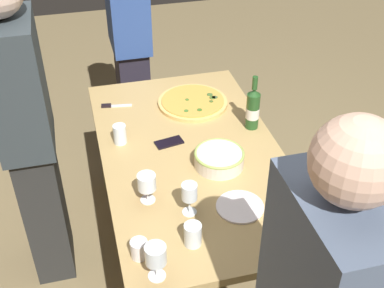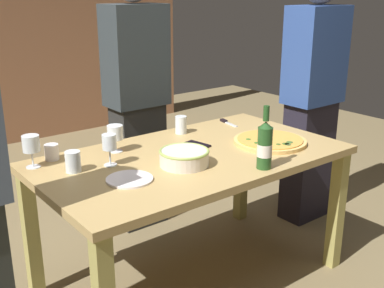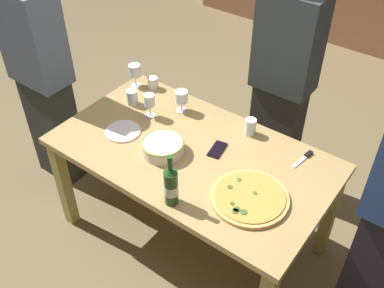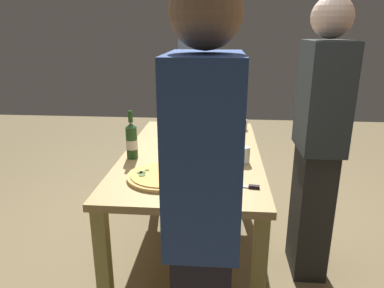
# 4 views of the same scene
# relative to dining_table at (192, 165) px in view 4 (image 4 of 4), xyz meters

# --- Properties ---
(ground_plane) EXTENTS (8.00, 8.00, 0.00)m
(ground_plane) POSITION_rel_dining_table_xyz_m (0.00, 0.00, -0.66)
(ground_plane) COLOR olive
(dining_table) EXTENTS (1.60, 0.90, 0.75)m
(dining_table) POSITION_rel_dining_table_xyz_m (0.00, 0.00, 0.00)
(dining_table) COLOR tan
(dining_table) RESTS_ON ground
(pizza) EXTENTS (0.40, 0.40, 0.03)m
(pizza) POSITION_rel_dining_table_xyz_m (0.45, -0.12, 0.11)
(pizza) COLOR #E2B162
(pizza) RESTS_ON dining_table
(serving_bowl) EXTENTS (0.25, 0.25, 0.08)m
(serving_bowl) POSITION_rel_dining_table_xyz_m (-0.13, -0.10, 0.14)
(serving_bowl) COLOR silver
(serving_bowl) RESTS_ON dining_table
(wine_bottle) EXTENTS (0.07, 0.07, 0.31)m
(wine_bottle) POSITION_rel_dining_table_xyz_m (0.15, -0.37, 0.21)
(wine_bottle) COLOR #224B1F
(wine_bottle) RESTS_ON dining_table
(wine_glass_near_pizza) EXTENTS (0.07, 0.07, 0.16)m
(wine_glass_near_pizza) POSITION_rel_dining_table_xyz_m (-0.41, 0.12, 0.20)
(wine_glass_near_pizza) COLOR white
(wine_glass_near_pizza) RESTS_ON dining_table
(wine_glass_by_bottle) EXTENTS (0.08, 0.08, 0.14)m
(wine_glass_by_bottle) POSITION_rel_dining_table_xyz_m (-0.29, 0.28, 0.19)
(wine_glass_by_bottle) COLOR white
(wine_glass_by_bottle) RESTS_ON dining_table
(wine_glass_far_left) EXTENTS (0.08, 0.08, 0.16)m
(wine_glass_far_left) POSITION_rel_dining_table_xyz_m (-0.72, 0.32, 0.20)
(wine_glass_far_left) COLOR white
(wine_glass_far_left) RESTS_ON dining_table
(cup_amber) EXTENTS (0.07, 0.07, 0.08)m
(cup_amber) POSITION_rel_dining_table_xyz_m (-0.60, 0.37, 0.13)
(cup_amber) COLOR silver
(cup_amber) RESTS_ON dining_table
(cup_ceramic) EXTENTS (0.07, 0.07, 0.10)m
(cup_ceramic) POSITION_rel_dining_table_xyz_m (-0.59, 0.15, 0.14)
(cup_ceramic) COLOR white
(cup_ceramic) RESTS_ON dining_table
(cup_spare) EXTENTS (0.07, 0.07, 0.10)m
(cup_spare) POSITION_rel_dining_table_xyz_m (0.18, 0.34, 0.14)
(cup_spare) COLOR white
(cup_spare) RESTS_ON dining_table
(side_plate) EXTENTS (0.21, 0.21, 0.01)m
(side_plate) POSITION_rel_dining_table_xyz_m (-0.44, -0.10, 0.10)
(side_plate) COLOR white
(side_plate) RESTS_ON dining_table
(cell_phone) EXTENTS (0.10, 0.15, 0.01)m
(cell_phone) POSITION_rel_dining_table_xyz_m (0.11, 0.09, 0.10)
(cell_phone) COLOR black
(cell_phone) RESTS_ON dining_table
(pizza_knife) EXTENTS (0.05, 0.18, 0.02)m
(pizza_knife) POSITION_rel_dining_table_xyz_m (0.54, 0.33, 0.10)
(pizza_knife) COLOR silver
(pizza_knife) RESTS_ON dining_table
(person_host) EXTENTS (0.40, 0.24, 1.69)m
(person_host) POSITION_rel_dining_table_xyz_m (-1.18, -0.09, 0.21)
(person_host) COLOR #2C2F2E
(person_host) RESTS_ON ground
(person_guest_left) EXTENTS (0.39, 0.24, 1.70)m
(person_guest_left) POSITION_rel_dining_table_xyz_m (1.13, 0.13, 0.21)
(person_guest_left) COLOR #211E2A
(person_guest_left) RESTS_ON ground
(person_guest_right) EXTENTS (0.38, 0.24, 1.71)m
(person_guest_right) POSITION_rel_dining_table_xyz_m (0.15, 0.78, 0.22)
(person_guest_right) COLOR #272726
(person_guest_right) RESTS_ON ground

